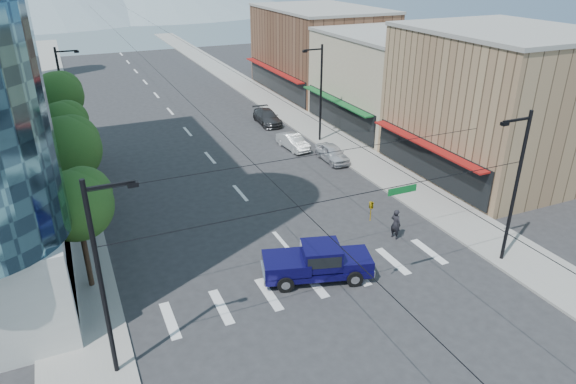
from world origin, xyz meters
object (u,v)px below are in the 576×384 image
Objects in this scene: parked_car_far at (267,117)px; parked_car_mid at (293,142)px; parked_car_near at (332,153)px; pickup_truck at (317,261)px; pedestrian at (396,224)px.

parked_car_mid is at bearing -92.29° from parked_car_far.
parked_car_near is at bearing -82.13° from parked_car_far.
pickup_truck is at bearing -103.82° from parked_car_far.
parked_car_near is 0.84× the size of parked_car_far.
pickup_truck is at bearing 90.44° from pedestrian.
pickup_truck is 20.67m from parked_car_mid.
parked_car_mid is 8.07m from parked_car_far.
parked_car_mid is (7.44, 19.28, -0.38)m from pickup_truck.
parked_car_mid is 0.83× the size of parked_car_far.
parked_car_far is at bearing 96.15° from parked_car_near.
pedestrian is 25.47m from parked_car_far.
pickup_truck is 17.72m from parked_car_near.
parked_car_near is 1.01× the size of parked_car_mid.
parked_car_far reaches higher than parked_car_near.
parked_car_near is at bearing 74.88° from pickup_truck.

